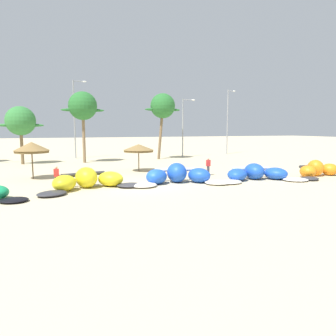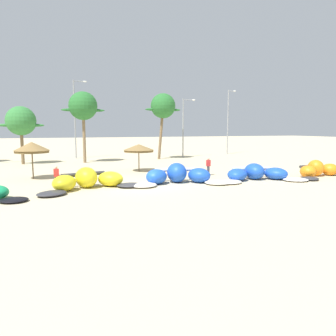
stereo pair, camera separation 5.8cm
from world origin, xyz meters
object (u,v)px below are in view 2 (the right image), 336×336
at_px(beach_umbrella_near_van, 32,147).
at_px(lamppost_east, 228,119).
at_px(kite_right_of_center, 319,170).
at_px(palm_left, 21,121).
at_px(kite_left, 88,181).
at_px(lamppost_east_center, 184,124).
at_px(palm_left_of_gap, 83,107).
at_px(person_near_kites, 208,166).
at_px(person_by_umbrellas, 56,177).
at_px(kite_center, 257,174).
at_px(beach_umbrella_middle, 139,148).
at_px(palm_center_left, 163,107).
at_px(lamppost_west_center, 76,116).
at_px(kite_left_of_center, 178,176).

xyz_separation_m(beach_umbrella_near_van, lamppost_east, (28.83, 17.26, 3.09)).
relative_size(kite_right_of_center, palm_left, 0.96).
height_order(kite_left, lamppost_east_center, lamppost_east_center).
relative_size(palm_left_of_gap, lamppost_east_center, 1.02).
xyz_separation_m(palm_left, lamppost_east_center, (21.38, 1.61, -0.25)).
height_order(person_near_kites, person_by_umbrellas, same).
height_order(lamppost_east_center, lamppost_east, lamppost_east).
relative_size(kite_center, lamppost_east_center, 0.93).
height_order(kite_left, beach_umbrella_middle, beach_umbrella_middle).
bearing_deg(kite_center, palm_left, 134.92).
relative_size(kite_center, lamppost_east, 0.76).
relative_size(kite_center, palm_center_left, 0.88).
height_order(person_near_kites, palm_center_left, palm_center_left).
height_order(kite_right_of_center, person_by_umbrellas, person_by_umbrellas).
relative_size(palm_left_of_gap, lamppost_west_center, 0.80).
bearing_deg(kite_left_of_center, person_near_kites, 34.61).
distance_m(beach_umbrella_middle, person_near_kites, 7.19).
relative_size(person_by_umbrellas, palm_left, 0.24).
distance_m(palm_left, lamppost_west_center, 8.58).
bearing_deg(lamppost_west_center, kite_center, -62.96).
height_order(kite_left, palm_center_left, palm_center_left).
relative_size(beach_umbrella_near_van, beach_umbrella_middle, 1.03).
bearing_deg(beach_umbrella_near_van, person_by_umbrellas, -70.60).
relative_size(kite_left_of_center, person_by_umbrellas, 4.78).
height_order(kite_left_of_center, beach_umbrella_near_van, beach_umbrella_near_van).
distance_m(person_near_kites, palm_left_of_gap, 18.62).
distance_m(palm_left_of_gap, lamppost_west_center, 6.30).
xyz_separation_m(kite_left, kite_right_of_center, (19.66, -1.25, -0.01)).
relative_size(person_near_kites, palm_left, 0.24).
bearing_deg(beach_umbrella_middle, person_by_umbrellas, -138.93).
bearing_deg(kite_left, lamppost_west_center, 88.10).
bearing_deg(palm_left, lamppost_east_center, 4.30).
relative_size(beach_umbrella_near_van, person_by_umbrellas, 1.92).
relative_size(kite_left_of_center, palm_left, 1.14).
distance_m(kite_right_of_center, person_by_umbrellas, 21.84).
xyz_separation_m(kite_left, palm_center_left, (11.97, 18.56, 6.61)).
bearing_deg(kite_left, beach_umbrella_middle, 52.79).
bearing_deg(lamppost_east_center, palm_left_of_gap, -170.75).
height_order(palm_left, lamppost_east_center, lamppost_east_center).
bearing_deg(lamppost_east_center, beach_umbrella_near_van, -144.52).
height_order(beach_umbrella_middle, lamppost_east_center, lamppost_east_center).
height_order(kite_left_of_center, palm_left_of_gap, palm_left_of_gap).
height_order(person_near_kites, lamppost_west_center, lamppost_west_center).
relative_size(lamppost_west_center, lamppost_east_center, 1.28).
height_order(palm_left, palm_left_of_gap, palm_left_of_gap).
relative_size(kite_right_of_center, lamppost_east, 0.62).
xyz_separation_m(beach_umbrella_near_van, person_near_kites, (14.70, -3.25, -1.83)).
relative_size(person_near_kites, lamppost_east, 0.15).
relative_size(beach_umbrella_near_van, person_near_kites, 1.92).
relative_size(kite_left, beach_umbrella_near_van, 2.44).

